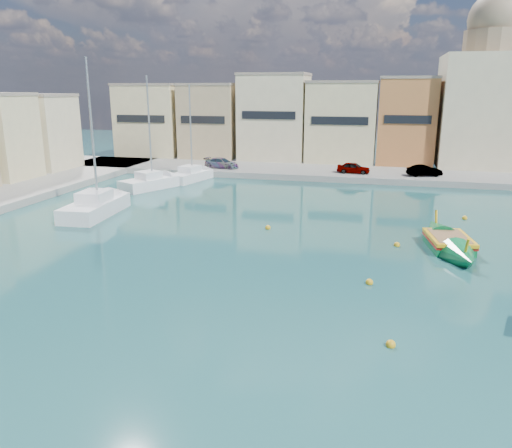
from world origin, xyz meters
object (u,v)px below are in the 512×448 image
at_px(luzzu_green, 448,244).
at_px(yacht_midnorth, 163,182).
at_px(yacht_mid, 108,203).
at_px(church_block, 488,94).
at_px(yacht_north, 199,174).

relative_size(luzzu_green, yacht_midnorth, 0.80).
distance_m(luzzu_green, yacht_midnorth, 27.82).
height_order(yacht_midnorth, yacht_mid, yacht_mid).
bearing_deg(yacht_midnorth, church_block, 29.98).
bearing_deg(church_block, luzzu_green, -102.08).
distance_m(church_block, yacht_north, 32.88).
xyz_separation_m(yacht_north, yacht_mid, (-2.06, -14.53, 0.07)).
height_order(church_block, yacht_midnorth, church_block).
bearing_deg(yacht_mid, luzzu_green, -9.50).
relative_size(church_block, luzzu_green, 2.18).
distance_m(yacht_midnorth, yacht_mid, 9.59).
xyz_separation_m(yacht_midnorth, yacht_mid, (-0.24, -9.58, 0.04)).
relative_size(church_block, yacht_midnorth, 1.74).
distance_m(church_block, luzzu_green, 33.27).
distance_m(luzzu_green, yacht_north, 29.14).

